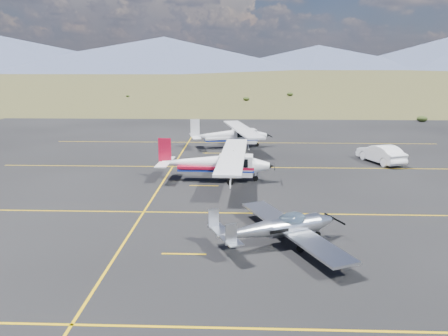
% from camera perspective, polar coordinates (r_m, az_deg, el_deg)
% --- Properties ---
extents(ground, '(1600.00, 1600.00, 0.00)m').
position_cam_1_polar(ground, '(23.04, 3.34, -7.61)').
color(ground, '#383D1C').
rests_on(ground, ground).
extents(apron, '(72.00, 72.00, 0.02)m').
position_cam_1_polar(apron, '(29.67, 3.06, -2.67)').
color(apron, black).
rests_on(apron, ground).
extents(aircraft_low_wing, '(6.31, 8.13, 1.82)m').
position_cam_1_polar(aircraft_low_wing, '(20.68, 7.37, -7.68)').
color(aircraft_low_wing, silver).
rests_on(aircraft_low_wing, apron).
extents(aircraft_cessna, '(7.21, 12.05, 3.05)m').
position_cam_1_polar(aircraft_cessna, '(31.21, -1.04, 0.75)').
color(aircraft_cessna, white).
rests_on(aircraft_cessna, apron).
extents(aircraft_plain, '(7.38, 11.56, 2.92)m').
position_cam_1_polar(aircraft_plain, '(43.33, 0.89, 4.37)').
color(aircraft_plain, silver).
rests_on(aircraft_plain, apron).
extents(sedan, '(3.21, 5.03, 1.57)m').
position_cam_1_polar(sedan, '(39.16, 19.79, 1.78)').
color(sedan, white).
rests_on(sedan, apron).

